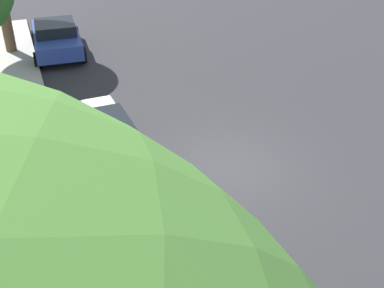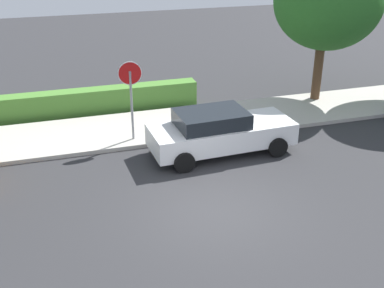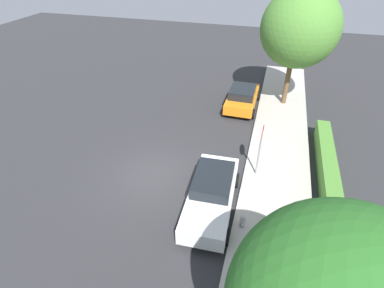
% 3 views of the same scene
% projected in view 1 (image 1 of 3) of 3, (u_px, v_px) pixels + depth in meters
% --- Properties ---
extents(ground_plane, '(60.00, 60.00, 0.00)m').
position_uv_depth(ground_plane, '(224.00, 167.00, 13.44)').
color(ground_plane, '#2D2D30').
extents(sidewalk_curb, '(32.00, 3.03, 0.14)m').
position_uv_depth(sidewalk_curb, '(11.00, 210.00, 11.70)').
color(sidewalk_curb, '#B2ADA3').
rests_on(sidewalk_curb, ground_plane).
extents(stop_sign, '(0.77, 0.08, 2.81)m').
position_uv_depth(stop_sign, '(46.00, 166.00, 10.01)').
color(stop_sign, gray).
rests_on(stop_sign, ground_plane).
extents(parked_car_white, '(4.68, 2.11, 1.46)m').
position_uv_depth(parked_car_white, '(103.00, 143.00, 13.09)').
color(parked_car_white, white).
rests_on(parked_car_white, ground_plane).
extents(parked_car_blue, '(4.39, 2.28, 1.40)m').
position_uv_depth(parked_car_blue, '(56.00, 37.00, 20.74)').
color(parked_car_blue, '#2D479E').
rests_on(parked_car_blue, ground_plane).
extents(fire_hydrant, '(0.30, 0.22, 0.72)m').
position_uv_depth(fire_hydrant, '(49.00, 150.00, 13.51)').
color(fire_hydrant, '#A5A5A8').
rests_on(fire_hydrant, ground_plane).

